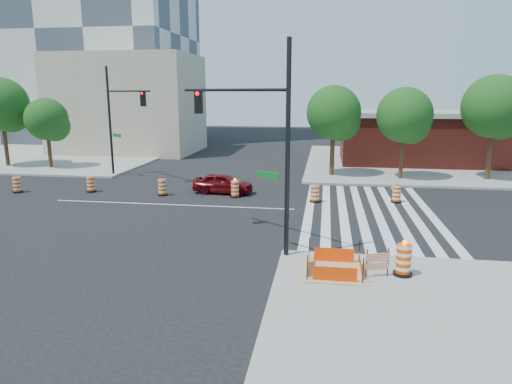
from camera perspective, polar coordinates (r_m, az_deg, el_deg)
ground at (r=26.34m, az=-10.54°, el=-1.57°), size 120.00×120.00×0.00m
sidewalk_ne at (r=43.59m, az=21.16°, el=3.42°), size 22.00×22.00×0.15m
sidewalk_nw at (r=50.17m, az=-23.41°, el=4.31°), size 22.00×22.00×0.15m
crosswalk_east at (r=25.02m, az=13.90°, el=-2.46°), size 6.75×13.50×0.01m
lane_centerline at (r=26.34m, az=-10.54°, el=-1.56°), size 14.00×0.12×0.01m
excavation_pit at (r=16.28m, az=9.73°, el=-9.60°), size 2.20×2.20×0.90m
brick_storefront at (r=43.33m, az=21.39°, el=6.34°), size 16.50×8.50×4.60m
beige_midrise at (r=50.50m, az=-15.58°, el=10.54°), size 14.00×10.00×10.00m
red_coupe at (r=28.76m, az=-4.13°, el=1.11°), size 3.89×1.81×1.29m
signal_pole_se at (r=17.82m, az=-0.13°, el=8.00°), size 5.01×3.62×8.00m
signal_pole_nw at (r=34.64m, az=-16.68°, el=9.61°), size 4.82×3.81×7.95m
pit_drum at (r=16.42m, az=17.94°, el=-8.17°), size 0.64×0.64×1.26m
barricade at (r=16.04m, az=14.94°, el=-8.38°), size 0.82×0.29×0.99m
tree_north_a at (r=43.66m, az=-29.14°, el=9.23°), size 4.39×4.39×7.47m
tree_north_b at (r=41.14m, az=-24.62°, el=8.00°), size 3.42×3.41×5.80m
tree_north_c at (r=34.45m, az=9.76°, el=9.36°), size 3.99×3.98×6.76m
tree_north_d at (r=34.22m, az=18.11°, el=8.75°), size 3.89×3.89×6.61m
tree_north_e at (r=36.30m, az=27.68°, el=9.04°), size 4.39×4.39×7.47m
median_drum_0 at (r=32.64m, az=-27.70°, el=0.76°), size 0.60×0.60×1.02m
median_drum_1 at (r=30.91m, az=-19.94°, el=0.87°), size 0.60×0.60×1.02m
median_drum_2 at (r=28.69m, az=-11.65°, el=0.51°), size 0.60×0.60×1.02m
median_drum_3 at (r=27.66m, az=-2.63°, el=0.34°), size 0.60×0.60×1.18m
median_drum_4 at (r=26.62m, az=7.37°, el=-0.25°), size 0.60×0.60×1.02m
median_drum_5 at (r=27.54m, az=17.17°, el=-0.28°), size 0.60×0.60×1.02m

